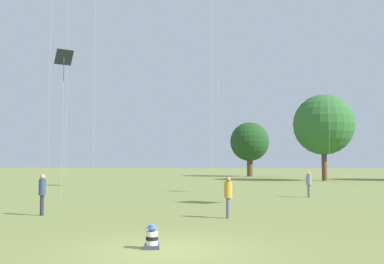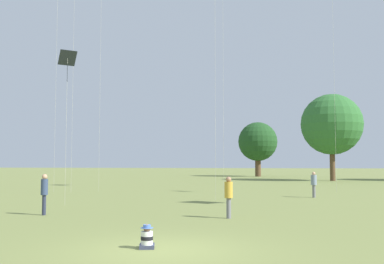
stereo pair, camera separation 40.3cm
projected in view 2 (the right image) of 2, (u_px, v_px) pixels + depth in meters
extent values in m
plane|color=olive|center=(162.00, 251.00, 11.13)|extent=(300.00, 300.00, 0.00)
cube|color=#383D56|center=(147.00, 246.00, 11.46)|extent=(0.47, 0.54, 0.10)
cylinder|color=white|center=(147.00, 238.00, 11.39)|extent=(0.36, 0.36, 0.34)
cylinder|color=black|center=(147.00, 238.00, 11.39)|extent=(0.37, 0.37, 0.09)
sphere|color=brown|center=(147.00, 228.00, 11.40)|extent=(0.19, 0.19, 0.19)
cylinder|color=#4C70B7|center=(147.00, 228.00, 11.40)|extent=(0.33, 0.33, 0.01)
cylinder|color=#4C70B7|center=(147.00, 226.00, 11.41)|extent=(0.20, 0.20, 0.09)
cylinder|color=#282D42|center=(44.00, 205.00, 18.57)|extent=(0.20, 0.20, 0.83)
cylinder|color=#334260|center=(44.00, 187.00, 18.62)|extent=(0.37, 0.37, 0.66)
sphere|color=tan|center=(45.00, 177.00, 18.65)|extent=(0.22, 0.22, 0.22)
cylinder|color=slate|center=(229.00, 208.00, 17.51)|extent=(0.23, 0.23, 0.79)
cylinder|color=gold|center=(229.00, 190.00, 17.56)|extent=(0.43, 0.43, 0.63)
sphere|color=#A37556|center=(229.00, 179.00, 17.58)|extent=(0.22, 0.22, 0.22)
cylinder|color=slate|center=(314.00, 191.00, 27.71)|extent=(0.24, 0.24, 0.78)
cylinder|color=gray|center=(314.00, 180.00, 27.75)|extent=(0.45, 0.45, 0.61)
sphere|color=tan|center=(314.00, 174.00, 27.78)|extent=(0.21, 0.21, 0.21)
cylinder|color=#BCB7A8|center=(215.00, 58.00, 26.45)|extent=(0.01, 0.01, 16.66)
cylinder|color=#BCB7A8|center=(56.00, 78.00, 33.82)|extent=(0.01, 0.01, 16.98)
cube|color=#1E2328|center=(68.00, 58.00, 23.33)|extent=(1.03, 0.99, 0.70)
cylinder|color=#1E2328|center=(67.00, 73.00, 23.28)|extent=(0.02, 0.02, 0.96)
cylinder|color=#BCB7A8|center=(66.00, 131.00, 23.08)|extent=(0.01, 0.01, 7.60)
cylinder|color=#BCB7A8|center=(334.00, 52.00, 33.08)|extent=(0.01, 0.01, 20.57)
cylinder|color=#BCB7A8|center=(100.00, 56.00, 34.42)|extent=(0.01, 0.01, 20.65)
cylinder|color=#BCB7A8|center=(73.00, 60.00, 32.80)|extent=(0.01, 0.01, 19.24)
cylinder|color=#BCB7A8|center=(223.00, 63.00, 31.65)|extent=(0.01, 0.01, 18.34)
cylinder|color=brown|center=(258.00, 164.00, 67.86)|extent=(0.86, 0.86, 3.66)
sphere|color=#1E471E|center=(258.00, 142.00, 68.08)|extent=(5.90, 5.90, 5.90)
cylinder|color=brown|center=(332.00, 161.00, 52.23)|extent=(0.61, 0.61, 4.64)
sphere|color=#2D662D|center=(332.00, 124.00, 52.52)|extent=(7.12, 7.12, 7.12)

